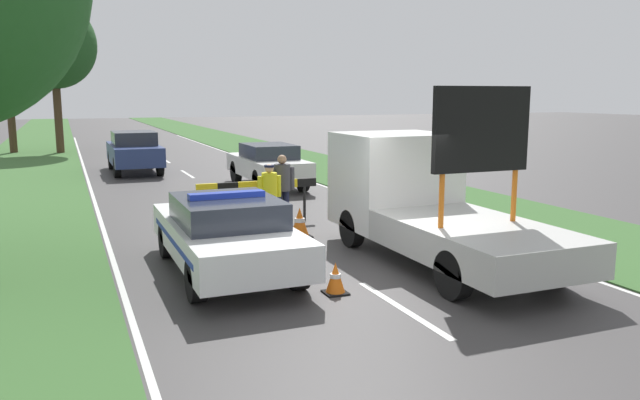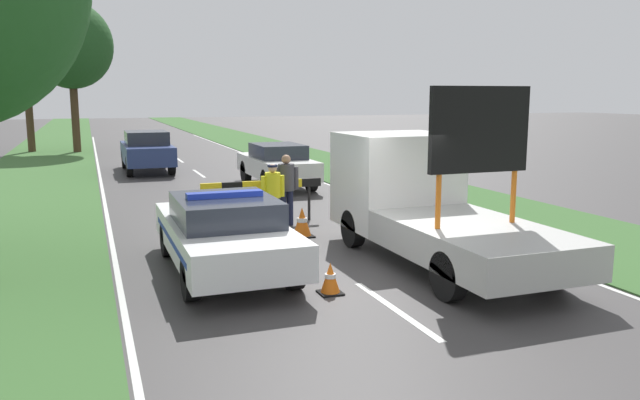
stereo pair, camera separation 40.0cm
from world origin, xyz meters
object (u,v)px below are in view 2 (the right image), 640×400
at_px(police_officer, 273,191).
at_px(pedestrian_civilian, 286,184).
at_px(police_car, 224,232).
at_px(roadside_tree_mid_right, 24,44).
at_px(queued_car_van_white, 277,164).
at_px(roadside_tree_near_left, 71,46).
at_px(traffic_cone_centre_front, 330,278).
at_px(queued_car_hatch_blue, 147,150).
at_px(traffic_cone_near_truck, 231,212).
at_px(traffic_cone_near_police, 372,202).
at_px(road_barrier, 262,188).
at_px(work_truck, 422,199).
at_px(traffic_cone_behind_barrier, 302,222).

bearing_deg(police_officer, pedestrian_civilian, -148.89).
distance_m(police_car, roadside_tree_mid_right, 28.07).
xyz_separation_m(queued_car_van_white, roadside_tree_near_left, (-6.61, 16.38, 4.94)).
height_order(traffic_cone_centre_front, queued_car_hatch_blue, queued_car_hatch_blue).
height_order(traffic_cone_centre_front, traffic_cone_near_truck, traffic_cone_near_truck).
bearing_deg(police_car, traffic_cone_near_police, 45.23).
xyz_separation_m(traffic_cone_near_truck, roadside_tree_near_left, (-3.70, 22.31, 5.38)).
xyz_separation_m(police_officer, queued_car_hatch_blue, (-1.71, 12.69, -0.05)).
bearing_deg(queued_car_van_white, roadside_tree_near_left, -68.02).
relative_size(road_barrier, pedestrian_civilian, 1.76).
xyz_separation_m(road_barrier, traffic_cone_near_police, (3.12, 0.34, -0.59)).
bearing_deg(police_officer, queued_car_van_white, -120.34).
distance_m(pedestrian_civilian, roadside_tree_near_left, 23.65).
distance_m(police_car, traffic_cone_near_truck, 3.90).
xyz_separation_m(pedestrian_civilian, roadside_tree_near_left, (-4.99, 22.63, 4.73)).
distance_m(traffic_cone_near_police, roadside_tree_mid_right, 25.60).
xyz_separation_m(police_officer, roadside_tree_mid_right, (-6.88, 24.14, 4.93)).
relative_size(roadside_tree_near_left, roadside_tree_mid_right, 1.02).
bearing_deg(roadside_tree_mid_right, pedestrian_civilian, -72.76).
distance_m(police_car, traffic_cone_near_police, 6.45).
relative_size(work_truck, roadside_tree_mid_right, 0.74).
relative_size(work_truck, traffic_cone_behind_barrier, 8.80).
height_order(road_barrier, traffic_cone_near_truck, road_barrier).
bearing_deg(traffic_cone_near_truck, queued_car_hatch_blue, 94.20).
distance_m(traffic_cone_centre_front, queued_car_van_white, 11.84).
distance_m(work_truck, queued_car_van_white, 9.91).
height_order(traffic_cone_near_police, queued_car_van_white, queued_car_van_white).
bearing_deg(road_barrier, queued_car_hatch_blue, 95.76).
relative_size(queued_car_hatch_blue, roadside_tree_mid_right, 0.59).
bearing_deg(traffic_cone_near_police, work_truck, -102.85).
distance_m(work_truck, roadside_tree_mid_right, 29.16).
bearing_deg(roadside_tree_near_left, traffic_cone_near_truck, -80.59).
xyz_separation_m(work_truck, traffic_cone_behind_barrier, (-1.67, 2.36, -0.80)).
relative_size(police_car, traffic_cone_near_police, 8.04).
distance_m(road_barrier, traffic_cone_near_truck, 0.98).
bearing_deg(queued_car_hatch_blue, police_car, 89.79).
relative_size(traffic_cone_near_truck, queued_car_hatch_blue, 0.15).
xyz_separation_m(traffic_cone_near_police, traffic_cone_centre_front, (-3.57, -6.07, -0.04)).
bearing_deg(traffic_cone_behind_barrier, roadside_tree_near_left, 101.69).
bearing_deg(traffic_cone_near_truck, traffic_cone_behind_barrier, -52.21).
bearing_deg(roadside_tree_near_left, road_barrier, -78.50).
height_order(traffic_cone_centre_front, roadside_tree_near_left, roadside_tree_near_left).
xyz_separation_m(police_car, police_officer, (1.76, 2.98, 0.21)).
relative_size(work_truck, road_barrier, 1.93).
bearing_deg(queued_car_hatch_blue, traffic_cone_near_truck, 94.20).
bearing_deg(traffic_cone_behind_barrier, traffic_cone_centre_front, -102.51).
relative_size(road_barrier, traffic_cone_behind_barrier, 4.56).
bearing_deg(traffic_cone_near_police, traffic_cone_behind_barrier, -142.34).
bearing_deg(queued_car_hatch_blue, traffic_cone_near_police, 112.79).
bearing_deg(traffic_cone_centre_front, police_car, 124.94).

